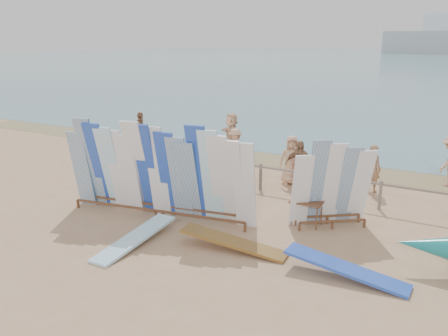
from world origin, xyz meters
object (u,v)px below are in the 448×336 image
Objects in this scene: stroller at (327,177)px; flat_board_d at (345,278)px; vendor_table at (307,212)px; side_surfboard_rack at (332,187)px; flat_board_c at (234,250)px; beach_chair_right at (331,186)px; beachgoer_3 at (235,148)px; main_surfboard_rack at (158,174)px; beachgoer_extra_1 at (141,131)px; flat_board_b at (135,244)px; beachgoer_7 at (373,168)px; beach_chair_left at (303,182)px; beachgoer_1 at (212,149)px; beachgoer_6 at (291,160)px; beachgoer_11 at (231,134)px; beachgoer_4 at (299,164)px.

flat_board_d is at bearing -47.68° from stroller.
flat_board_d is (1.83, -2.45, -0.38)m from vendor_table.
flat_board_c is at bearing -158.12° from side_surfboard_rack.
beachgoer_3 reaches higher than beach_chair_right.
beachgoer_extra_1 is (-6.16, 6.57, -0.41)m from main_surfboard_rack.
beachgoer_extra_1 is at bearing 123.20° from main_surfboard_rack.
flat_board_b is (-3.25, -3.40, -0.38)m from vendor_table.
beachgoer_extra_1 is at bearing 14.50° from beachgoer_7.
vendor_table is (3.93, 1.54, -0.90)m from main_surfboard_rack.
main_surfboard_rack is 2.14× the size of flat_board_c.
beach_chair_right is at bearing -12.96° from flat_board_c.
side_surfboard_rack is 2.19× the size of vendor_table.
beachgoer_7 reaches higher than beach_chair_left.
beach_chair_left is (-3.13, 5.56, 0.23)m from flat_board_d.
beachgoer_7 reaches higher than beachgoer_1.
main_surfboard_rack is 3.65× the size of beachgoer_1.
side_surfboard_rack reaches higher than flat_board_b.
flat_board_c is at bearing -156.15° from beachgoer_extra_1.
main_surfboard_rack is 2.36m from flat_board_b.
flat_board_b is (0.69, -1.86, -1.28)m from main_surfboard_rack.
beach_chair_left is 0.46× the size of beachgoer_6.
vendor_table reaches higher than flat_board_b.
beach_chair_right is (0.95, 0.09, -0.00)m from beach_chair_left.
beachgoer_6 reaches higher than beach_chair_left.
beach_chair_left is at bearing -128.92° from stroller.
beachgoer_6 is (-1.54, 0.21, 0.64)m from beach_chair_right.
stroller is 1.38m from beachgoer_6.
beachgoer_1 is at bearing -163.75° from stroller.
flat_board_b is 8.47m from beachgoer_7.
side_surfboard_rack reaches higher than vendor_table.
vendor_table is 8.48m from beachgoer_11.
beach_chair_left is at bearing 179.64° from beach_chair_right.
beachgoer_4 reaches higher than flat_board_d.
flat_board_b is 1.42× the size of beachgoer_11.
beachgoer_4 is 8.83m from beachgoer_extra_1.
main_surfboard_rack is at bearing 69.35° from beachgoer_7.
vendor_table is at bearing -28.40° from flat_board_c.
flat_board_c is at bearing -87.20° from beach_chair_left.
beachgoer_1 and beachgoer_3 have the same top height.
stroller is (0.70, 0.42, 0.17)m from beach_chair_left.
beachgoer_7 is at bearing 75.48° from vendor_table.
side_surfboard_rack is 3.16× the size of beach_chair_right.
side_surfboard_rack is at bearing 11.37° from main_surfboard_rack.
main_surfboard_rack is 6.12m from stroller.
beach_chair_right reaches higher than flat_board_b.
beachgoer_4 is at bearing 112.13° from vendor_table.
beachgoer_6 reaches higher than stroller.
flat_board_c is 7.76m from beachgoer_1.
flat_board_b is 7.99m from beachgoer_3.
beachgoer_11 is 1.17× the size of beachgoer_7.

